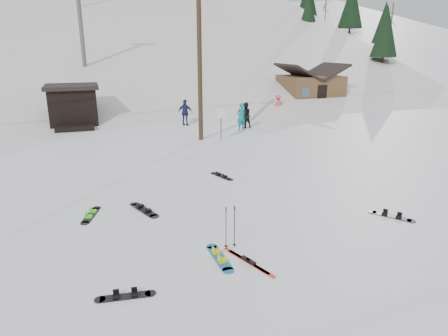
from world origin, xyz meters
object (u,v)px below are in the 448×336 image
object	(u,v)px
utility_pole	(200,56)
cabin	(310,89)
hero_skis	(248,261)
hero_snowboard	(219,257)

from	to	relation	value
utility_pole	cabin	bearing A→B (deg)	37.56
hero_skis	cabin	bearing A→B (deg)	36.42
hero_skis	hero_snowboard	bearing A→B (deg)	125.20
utility_pole	hero_snowboard	world-z (taller)	utility_pole
utility_pole	hero_skis	xyz separation A→B (m)	(-2.60, -13.72, -4.65)
utility_pole	hero_snowboard	size ratio (longest dim) A/B	5.72
cabin	hero_snowboard	size ratio (longest dim) A/B	3.42
cabin	hero_skis	xyz separation A→B (m)	(-15.60, -23.71, -1.46)
utility_pole	hero_snowboard	bearing A→B (deg)	-103.65
utility_pole	hero_snowboard	xyz separation A→B (m)	(-3.23, -13.29, -4.65)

